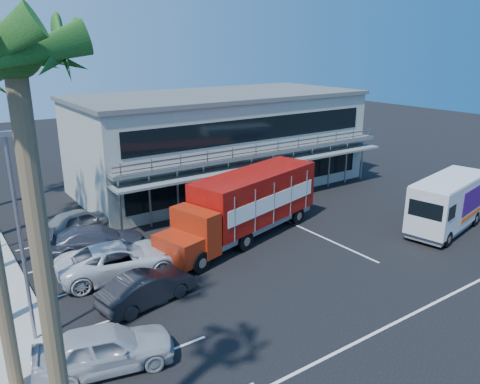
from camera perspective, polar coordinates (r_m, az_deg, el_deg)
ground at (r=25.40m, az=10.19°, el=-8.01°), size 120.00×120.00×0.00m
building at (r=37.26m, az=-2.49°, el=6.37°), size 22.40×12.00×7.30m
palm_a at (r=10.16m, az=-25.52°, el=12.01°), size 2.80×2.80×11.75m
light_pole_near at (r=18.26m, az=-25.30°, el=-4.47°), size 0.50×0.25×8.09m
red_truck at (r=27.03m, az=0.86°, el=-1.37°), size 11.51×5.42×3.78m
white_van at (r=30.72m, az=24.03°, el=-1.23°), size 7.11×3.62×3.32m
parked_car_a at (r=17.65m, az=-16.15°, el=-17.79°), size 5.06×2.98×1.62m
parked_car_b at (r=21.12m, az=-11.24°, el=-11.41°), size 4.58×2.33×1.44m
parked_car_c at (r=23.76m, az=-14.43°, el=-7.97°), size 6.21×3.42×1.65m
parked_car_d at (r=26.59m, az=-16.90°, el=-5.60°), size 5.42×3.54×1.46m
parked_car_e at (r=29.39m, az=-18.85°, el=-3.44°), size 4.94×2.82×1.58m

